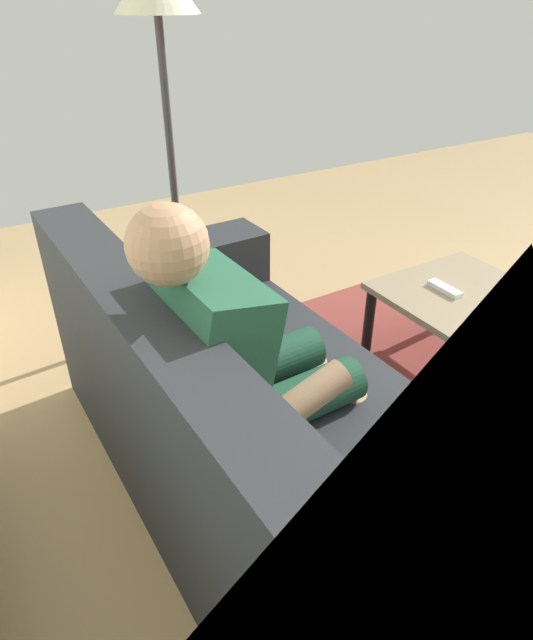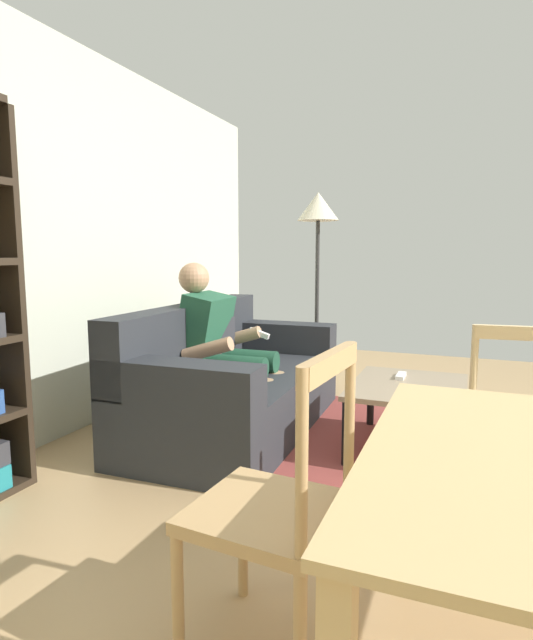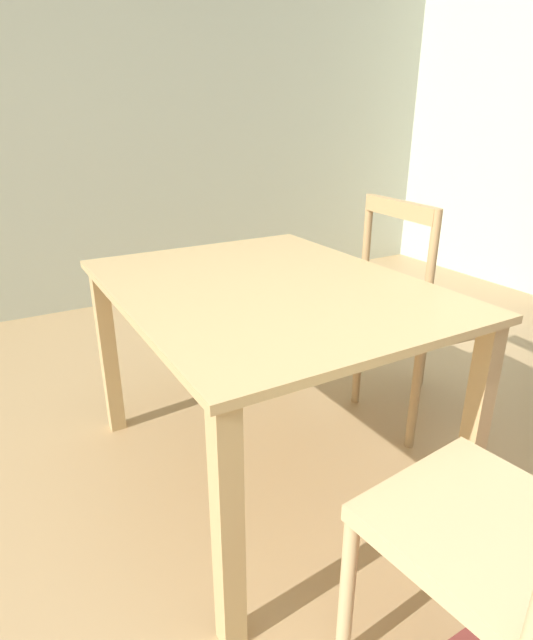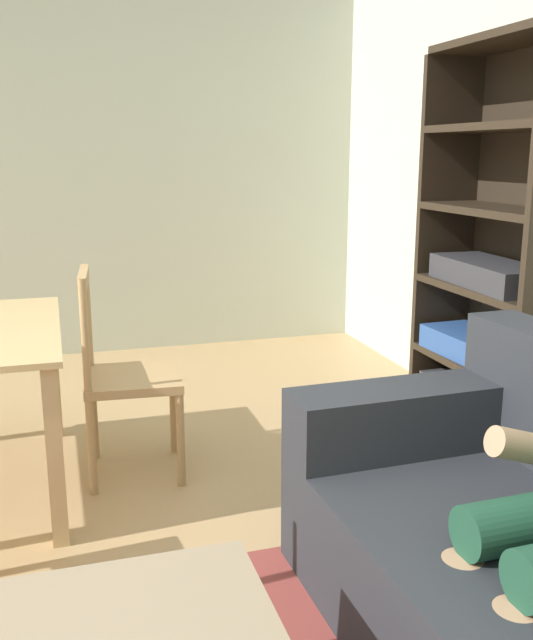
% 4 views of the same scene
% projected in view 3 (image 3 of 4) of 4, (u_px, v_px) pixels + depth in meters
% --- Properties ---
extents(wall_side, '(0.12, 5.75, 2.59)m').
position_uv_depth(wall_side, '(78.00, 106.00, 3.15)').
color(wall_side, beige).
rests_on(wall_side, ground_plane).
extents(dining_table, '(1.20, 0.94, 0.73)m').
position_uv_depth(dining_table, '(266.00, 315.00, 1.70)').
color(dining_table, tan).
rests_on(dining_table, ground_plane).
extents(dining_chair_near_wall, '(0.45, 0.45, 0.95)m').
position_uv_depth(dining_chair_near_wall, '(420.00, 318.00, 2.10)').
color(dining_chair_near_wall, tan).
rests_on(dining_chair_near_wall, ground_plane).
extents(dining_chair_facing_couch, '(0.46, 0.46, 0.90)m').
position_uv_depth(dining_chair_facing_couch, '(500.00, 536.00, 1.01)').
color(dining_chair_facing_couch, '#D1B27F').
rests_on(dining_chair_facing_couch, ground_plane).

